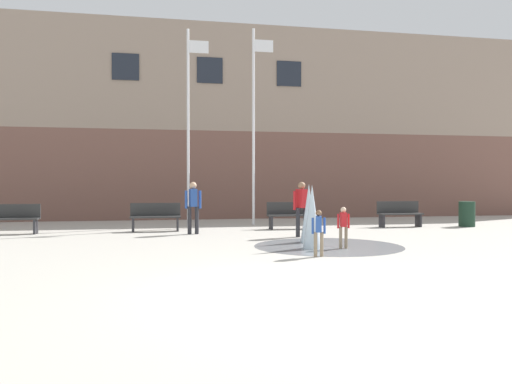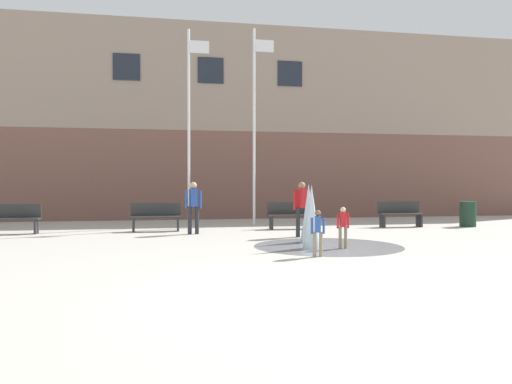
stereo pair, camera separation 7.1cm
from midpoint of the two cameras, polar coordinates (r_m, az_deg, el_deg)
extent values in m
plane|color=#B2ADA3|center=(7.17, 6.19, -11.45)|extent=(100.00, 100.00, 0.00)
cube|color=brown|center=(24.52, -6.05, 1.83)|extent=(36.00, 6.00, 3.82)
cube|color=gray|center=(24.95, -6.07, 11.63)|extent=(36.00, 6.00, 4.67)
cube|color=#1E232D|center=(22.00, -14.78, 13.67)|extent=(1.10, 0.06, 1.10)
cube|color=#1E232D|center=(22.05, -5.40, 13.67)|extent=(1.10, 0.06, 1.10)
cube|color=#1E232D|center=(22.64, 3.70, 13.34)|extent=(1.10, 0.06, 1.10)
cylinder|color=gray|center=(12.46, 8.09, -6.13)|extent=(3.65, 3.65, 0.01)
cone|color=silver|center=(13.16, 5.90, -2.40)|extent=(0.45, 0.45, 1.54)
cone|color=silver|center=(11.86, 6.25, -2.82)|extent=(0.44, 0.44, 1.52)
cube|color=#28282D|center=(16.73, -23.99, -3.64)|extent=(0.06, 0.40, 0.44)
cube|color=#2D2D2D|center=(16.89, -26.31, -2.78)|extent=(1.60, 0.44, 0.05)
cube|color=#2D2D2D|center=(17.06, -26.14, -1.95)|extent=(1.60, 0.04, 0.42)
cube|color=#28282D|center=(16.41, -13.99, -3.68)|extent=(0.06, 0.40, 0.44)
cube|color=#28282D|center=(16.39, -9.08, -3.66)|extent=(0.06, 0.40, 0.44)
cube|color=#2D2D2D|center=(16.37, -11.54, -2.82)|extent=(1.60, 0.44, 0.05)
cube|color=#2D2D2D|center=(16.55, -11.53, -1.96)|extent=(1.60, 0.04, 0.42)
cube|color=#28282D|center=(16.80, 1.59, -3.54)|extent=(0.06, 0.40, 0.44)
cube|color=#28282D|center=(17.16, 6.17, -3.45)|extent=(0.06, 0.40, 0.44)
cube|color=#2D2D2D|center=(16.95, 3.90, -2.67)|extent=(1.60, 0.44, 0.05)
cube|color=#2D2D2D|center=(17.13, 3.73, -1.84)|extent=(1.60, 0.04, 0.42)
cube|color=#28282D|center=(18.09, 14.07, -3.24)|extent=(0.06, 0.40, 0.44)
cube|color=#28282D|center=(18.72, 17.97, -3.12)|extent=(0.06, 0.40, 0.44)
cube|color=#2D2D2D|center=(18.38, 16.06, -2.42)|extent=(1.60, 0.44, 0.05)
cube|color=#2D2D2D|center=(18.55, 15.78, -1.66)|extent=(1.60, 0.04, 0.42)
cylinder|color=#28282D|center=(14.47, 4.67, -3.47)|extent=(0.12, 0.12, 0.84)
cylinder|color=#28282D|center=(14.53, 5.51, -3.46)|extent=(0.12, 0.12, 0.84)
cube|color=red|center=(14.47, 5.09, -0.74)|extent=(0.30, 0.39, 0.54)
sphere|color=#997051|center=(14.46, 5.10, 0.75)|extent=(0.21, 0.21, 0.21)
cylinder|color=red|center=(14.41, 4.29, -0.96)|extent=(0.08, 0.08, 0.55)
cylinder|color=red|center=(14.53, 5.89, -0.95)|extent=(0.08, 0.08, 0.55)
cylinder|color=#89755B|center=(11.98, 9.48, -5.18)|extent=(0.07, 0.07, 0.52)
cylinder|color=#89755B|center=(12.03, 10.09, -5.15)|extent=(0.07, 0.07, 0.52)
cube|color=red|center=(11.97, 9.79, -3.13)|extent=(0.15, 0.23, 0.33)
sphere|color=beige|center=(11.96, 9.79, -2.02)|extent=(0.13, 0.13, 0.13)
cylinder|color=red|center=(11.93, 9.20, -3.31)|extent=(0.05, 0.05, 0.34)
cylinder|color=red|center=(12.02, 10.37, -3.28)|extent=(0.05, 0.05, 0.34)
cylinder|color=#89755B|center=(10.60, 6.62, -5.98)|extent=(0.07, 0.07, 0.52)
cylinder|color=#89755B|center=(10.64, 7.33, -5.95)|extent=(0.07, 0.07, 0.52)
cube|color=#284C9E|center=(10.57, 6.98, -3.66)|extent=(0.18, 0.24, 0.33)
sphere|color=brown|center=(10.56, 6.98, -2.41)|extent=(0.13, 0.13, 0.13)
cylinder|color=#284C9E|center=(10.54, 6.31, -3.86)|extent=(0.05, 0.05, 0.34)
cylinder|color=#284C9E|center=(10.62, 7.65, -3.83)|extent=(0.05, 0.05, 0.34)
cylinder|color=#28282D|center=(15.32, -7.74, -3.23)|extent=(0.12, 0.12, 0.84)
cylinder|color=#28282D|center=(15.34, -6.92, -3.23)|extent=(0.12, 0.12, 0.84)
cube|color=#284C9E|center=(15.29, -7.33, -0.65)|extent=(0.24, 0.36, 0.54)
sphere|color=tan|center=(15.29, -7.34, 0.75)|extent=(0.21, 0.21, 0.21)
cylinder|color=#284C9E|center=(15.28, -8.12, -0.86)|extent=(0.08, 0.08, 0.55)
cylinder|color=#284C9E|center=(15.31, -6.55, -0.85)|extent=(0.08, 0.08, 0.55)
cylinder|color=silver|center=(18.48, -7.87, 7.30)|extent=(0.10, 0.10, 7.16)
cube|color=silver|center=(19.06, -6.64, 16.16)|extent=(0.70, 0.02, 0.45)
cylinder|color=silver|center=(18.77, -0.40, 7.45)|extent=(0.10, 0.10, 7.32)
cube|color=silver|center=(19.43, 0.81, 16.35)|extent=(0.70, 0.02, 0.45)
cylinder|color=#193323|center=(19.37, 22.86, -2.33)|extent=(0.56, 0.56, 0.90)
camera|label=1|loc=(0.04, -90.14, 0.00)|focal=35.00mm
camera|label=2|loc=(0.04, 89.86, 0.00)|focal=35.00mm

